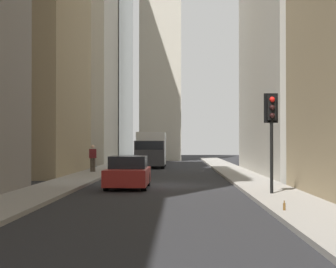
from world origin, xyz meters
TOP-DOWN VIEW (x-y plane):
  - ground_plane at (0.00, 0.00)m, footprint 135.00×135.00m
  - sidewalk_right at (0.00, 4.50)m, footprint 90.00×2.20m
  - sidewalk_left at (0.00, -4.50)m, footprint 90.00×2.20m
  - building_right_far at (29.06, 10.59)m, footprint 12.71×10.50m
  - church_spire at (38.74, 1.22)m, footprint 5.05×5.05m
  - delivery_truck at (19.55, 1.40)m, footprint 6.46×2.25m
  - sedan_red at (-1.81, 1.40)m, footprint 4.30×1.78m
  - traffic_light_foreground at (-5.93, -4.26)m, footprint 0.43×0.52m
  - pedestrian at (10.02, 4.69)m, footprint 0.26×0.44m
  - discarded_bottle at (-11.36, -3.75)m, footprint 0.07×0.07m

SIDE VIEW (x-z plane):
  - ground_plane at x=0.00m, z-range 0.00..0.00m
  - sidewalk_right at x=0.00m, z-range 0.00..0.14m
  - sidewalk_left at x=0.00m, z-range 0.00..0.14m
  - discarded_bottle at x=-11.36m, z-range 0.11..0.38m
  - sedan_red at x=-1.81m, z-range -0.04..1.37m
  - pedestrian at x=10.02m, z-range 0.22..1.94m
  - delivery_truck at x=19.55m, z-range 0.04..2.88m
  - traffic_light_foreground at x=-5.93m, z-range 1.01..4.71m
  - building_right_far at x=29.06m, z-range 0.01..27.42m
  - church_spire at x=38.74m, z-range 0.79..34.34m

